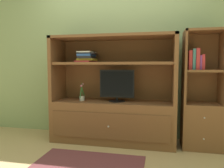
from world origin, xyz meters
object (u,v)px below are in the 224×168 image
object	(u,v)px
tv_monitor	(117,86)
upright_book_row	(196,60)
magazine_stack	(87,57)
media_console	(113,109)
potted_plant	(82,97)
bookshelf_tall	(202,109)

from	to	relation	value
tv_monitor	upright_book_row	world-z (taller)	upright_book_row
magazine_stack	upright_book_row	xyz separation A→B (m)	(1.48, -0.00, -0.05)
media_console	magazine_stack	world-z (taller)	media_console
tv_monitor	magazine_stack	bearing A→B (deg)	179.21
tv_monitor	potted_plant	bearing A→B (deg)	-176.83
magazine_stack	upright_book_row	bearing A→B (deg)	-0.02
tv_monitor	magazine_stack	size ratio (longest dim) A/B	1.44
tv_monitor	bookshelf_tall	bearing A→B (deg)	0.73
media_console	potted_plant	size ratio (longest dim) A/B	6.53
media_console	tv_monitor	xyz separation A→B (m)	(0.06, -0.01, 0.33)
tv_monitor	potted_plant	xyz separation A→B (m)	(-0.51, -0.03, -0.17)
media_console	magazine_stack	bearing A→B (deg)	-178.99
tv_monitor	media_console	bearing A→B (deg)	168.08
magazine_stack	upright_book_row	size ratio (longest dim) A/B	1.25
media_console	bookshelf_tall	xyz separation A→B (m)	(1.19, 0.00, 0.04)
media_console	upright_book_row	xyz separation A→B (m)	(1.10, -0.01, 0.68)
potted_plant	upright_book_row	xyz separation A→B (m)	(1.54, 0.03, 0.52)
bookshelf_tall	upright_book_row	size ratio (longest dim) A/B	5.67
bookshelf_tall	tv_monitor	bearing A→B (deg)	-179.27
potted_plant	tv_monitor	bearing A→B (deg)	3.17
potted_plant	bookshelf_tall	bearing A→B (deg)	1.49
magazine_stack	tv_monitor	bearing A→B (deg)	-0.79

